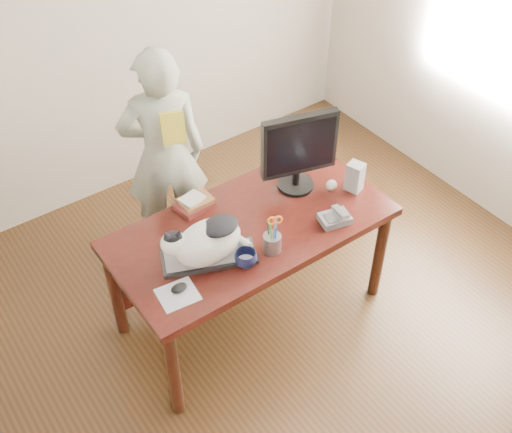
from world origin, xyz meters
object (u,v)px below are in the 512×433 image
object	(u,v)px
book_stack	(194,203)
speaker	(355,177)
monitor	(299,149)
calculator	(291,164)
mouse	(179,288)
person	(164,155)
keyboard	(209,257)
phone	(335,218)
cat	(205,241)
coffee_mug	(246,259)
desk	(243,236)
pen_cup	(272,241)
baseball	(332,185)

from	to	relation	value
book_stack	speaker	bearing A→B (deg)	-31.98
monitor	book_stack	distance (m)	0.68
calculator	mouse	bearing A→B (deg)	-161.44
person	keyboard	bearing A→B (deg)	96.03
phone	calculator	size ratio (longest dim) A/B	1.03
cat	calculator	size ratio (longest dim) A/B	2.57
keyboard	coffee_mug	bearing A→B (deg)	-25.36
phone	desk	bearing A→B (deg)	154.00
pen_cup	keyboard	bearing A→B (deg)	155.18
baseball	mouse	bearing A→B (deg)	-172.08
mouse	monitor	bearing A→B (deg)	23.08
monitor	phone	distance (m)	0.44
person	calculator	bearing A→B (deg)	156.65
desk	person	distance (m)	0.80
pen_cup	mouse	xyz separation A→B (m)	(-0.55, 0.04, -0.05)
speaker	book_stack	size ratio (longest dim) A/B	0.81
keyboard	cat	distance (m)	0.13
pen_cup	speaker	distance (m)	0.72
coffee_mug	keyboard	bearing A→B (deg)	131.74
mouse	calculator	bearing A→B (deg)	30.10
pen_cup	mouse	world-z (taller)	pen_cup
coffee_mug	book_stack	distance (m)	0.55
monitor	speaker	xyz separation A→B (m)	(0.27, -0.21, -0.20)
keyboard	baseball	distance (m)	0.91
coffee_mug	speaker	bearing A→B (deg)	8.89
person	pen_cup	bearing A→B (deg)	114.00
baseball	calculator	bearing A→B (deg)	101.41
keyboard	pen_cup	xyz separation A→B (m)	(0.31, -0.14, 0.05)
cat	speaker	size ratio (longest dim) A/B	2.62
desk	baseball	size ratio (longest dim) A/B	23.87
keyboard	person	world-z (taller)	person
speaker	person	world-z (taller)	person
desk	cat	bearing A→B (deg)	-154.93
cat	speaker	distance (m)	1.03
cat	baseball	bearing A→B (deg)	26.43
cat	monitor	bearing A→B (deg)	36.86
mouse	calculator	size ratio (longest dim) A/B	0.50
coffee_mug	baseball	size ratio (longest dim) A/B	1.75
speaker	book_stack	bearing A→B (deg)	135.50
speaker	baseball	bearing A→B (deg)	128.37
monitor	speaker	world-z (taller)	monitor
desk	baseball	xyz separation A→B (m)	(0.57, -0.11, 0.18)
monitor	calculator	distance (m)	0.33
desk	mouse	xyz separation A→B (m)	(-0.58, -0.27, 0.17)
baseball	person	size ratio (longest dim) A/B	0.04
pen_cup	speaker	size ratio (longest dim) A/B	1.36
keyboard	desk	bearing A→B (deg)	49.52
cat	phone	xyz separation A→B (m)	(0.75, -0.17, -0.12)
desk	pen_cup	size ratio (longest dim) A/B	6.38
coffee_mug	baseball	xyz separation A→B (m)	(0.77, 0.21, -0.01)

